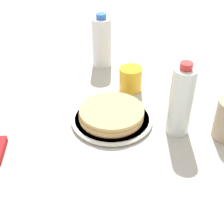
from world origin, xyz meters
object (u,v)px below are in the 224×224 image
at_px(juice_glass, 131,79).
at_px(water_bottle_mid, 181,101).
at_px(pancake_stack, 111,114).
at_px(water_bottle_near, 102,42).
at_px(plate, 112,119).

xyz_separation_m(juice_glass, water_bottle_mid, (0.07, -0.25, 0.06)).
distance_m(pancake_stack, water_bottle_near, 0.38).
relative_size(plate, pancake_stack, 1.23).
height_order(plate, juice_glass, juice_glass).
height_order(pancake_stack, water_bottle_mid, water_bottle_mid).
height_order(juice_glass, water_bottle_mid, water_bottle_mid).
xyz_separation_m(pancake_stack, juice_glass, (0.10, 0.17, 0.01)).
xyz_separation_m(plate, juice_glass, (0.10, 0.16, 0.03)).
distance_m(juice_glass, water_bottle_mid, 0.26).
bearing_deg(plate, water_bottle_mid, -26.02).
bearing_deg(water_bottle_near, pancake_stack, -96.48).
bearing_deg(water_bottle_mid, water_bottle_near, 106.44).
bearing_deg(water_bottle_near, juice_glass, -73.41).
bearing_deg(plate, water_bottle_near, 83.87).
bearing_deg(pancake_stack, water_bottle_mid, -24.52).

